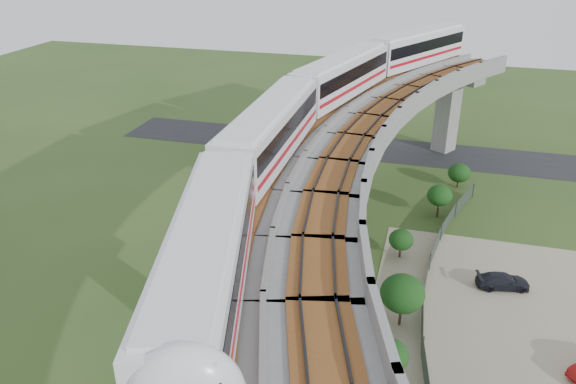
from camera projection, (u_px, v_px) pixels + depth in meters
name	position (u px, v px, depth m)	size (l,w,h in m)	color
ground	(304.00, 289.00, 41.16)	(160.00, 160.00, 0.00)	#324C1E
dirt_lot	(508.00, 340.00, 36.07)	(18.00, 26.00, 0.04)	gray
asphalt_road	(364.00, 148.00, 67.28)	(60.00, 8.00, 0.03)	#232326
viaduct	(363.00, 183.00, 36.36)	(19.58, 73.98, 11.40)	#99968E
metro_train	(335.00, 104.00, 41.06)	(13.57, 60.99, 3.64)	white
fence	(442.00, 302.00, 38.51)	(3.87, 38.73, 1.50)	#2D382D
tree_0	(459.00, 173.00, 56.48)	(2.23, 2.23, 2.55)	#382314
tree_1	(440.00, 196.00, 50.43)	(2.26, 2.26, 3.14)	#382314
tree_2	(401.00, 240.00, 44.39)	(1.96, 1.96, 2.47)	#382314
tree_3	(402.00, 294.00, 36.34)	(2.92, 2.92, 3.80)	#382314
tree_4	(390.00, 356.00, 31.31)	(2.15, 2.15, 3.32)	#382314
car_dark	(503.00, 281.00, 41.05)	(1.56, 3.83, 1.11)	black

